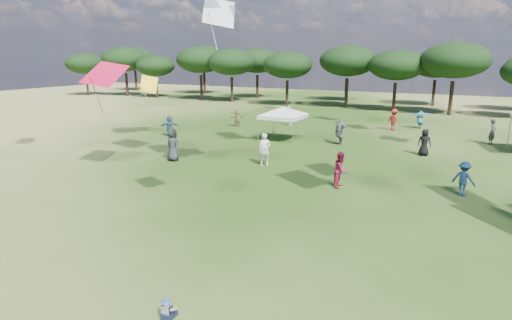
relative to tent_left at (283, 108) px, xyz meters
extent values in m
cylinder|color=black|center=(-42.24, 19.73, -0.85)|extent=(0.35, 0.35, 3.09)
ellipsoid|color=black|center=(-42.24, 19.73, 2.55)|extent=(6.01, 6.01, 3.24)
cylinder|color=black|center=(-35.96, 21.81, -0.65)|extent=(0.40, 0.40, 3.51)
ellipsoid|color=black|center=(-35.96, 21.81, 3.22)|extent=(6.82, 6.82, 3.68)
cylinder|color=black|center=(-30.10, 21.81, -0.94)|extent=(0.33, 0.33, 2.92)
ellipsoid|color=black|center=(-30.10, 21.81, 2.27)|extent=(5.67, 5.67, 3.06)
cylinder|color=black|center=(-22.21, 22.01, -0.65)|extent=(0.40, 0.40, 3.49)
ellipsoid|color=black|center=(-22.21, 22.01, 3.19)|extent=(6.79, 6.79, 3.66)
cylinder|color=black|center=(-17.06, 21.73, -0.74)|extent=(0.38, 0.38, 3.32)
ellipsoid|color=black|center=(-17.06, 21.73, 2.90)|extent=(6.44, 6.44, 3.47)
cylinder|color=black|center=(-8.65, 21.01, -0.83)|extent=(0.36, 0.36, 3.14)
ellipsoid|color=black|center=(-8.65, 21.01, 2.63)|extent=(6.11, 6.11, 3.29)
cylinder|color=black|center=(-1.53, 22.53, -0.67)|extent=(0.40, 0.40, 3.46)
ellipsoid|color=black|center=(-1.53, 22.53, 3.14)|extent=(6.73, 6.73, 3.63)
cylinder|color=black|center=(4.28, 21.35, -0.80)|extent=(0.37, 0.37, 3.21)
ellipsoid|color=black|center=(4.28, 21.35, 2.73)|extent=(6.24, 6.24, 3.36)
cylinder|color=black|center=(10.11, 20.89, -0.62)|extent=(0.41, 0.41, 3.56)
ellipsoid|color=black|center=(10.11, 20.89, 3.29)|extent=(6.91, 6.91, 3.73)
cylinder|color=black|center=(-42.08, 30.51, -0.62)|extent=(0.41, 0.41, 3.56)
ellipsoid|color=black|center=(-42.08, 30.51, 3.30)|extent=(6.92, 6.92, 3.73)
cylinder|color=black|center=(-27.24, 30.27, -0.59)|extent=(0.41, 0.41, 3.62)
ellipsoid|color=black|center=(-27.24, 30.27, 3.39)|extent=(7.03, 7.03, 3.79)
cylinder|color=black|center=(-16.54, 28.28, -0.72)|extent=(0.39, 0.39, 3.37)
ellipsoid|color=black|center=(-16.54, 28.28, 2.99)|extent=(6.54, 6.54, 3.53)
cylinder|color=black|center=(-3.66, 30.03, -0.84)|extent=(0.36, 0.36, 3.11)
ellipsoid|color=black|center=(-3.66, 30.03, 2.58)|extent=(6.05, 6.05, 3.26)
cylinder|color=black|center=(7.68, 29.24, -0.80)|extent=(0.37, 0.37, 3.20)
ellipsoid|color=black|center=(7.68, 29.24, 2.72)|extent=(6.21, 6.21, 3.35)
cylinder|color=gray|center=(-1.36, -1.37, -1.48)|extent=(0.06, 0.06, 1.85)
cylinder|color=gray|center=(1.37, -1.36, -1.48)|extent=(0.06, 0.06, 1.85)
cylinder|color=gray|center=(-1.37, 1.36, -1.48)|extent=(0.06, 0.06, 1.85)
cylinder|color=gray|center=(1.36, 1.37, -1.48)|extent=(0.06, 0.06, 1.85)
cube|color=silver|center=(0.00, 0.00, -0.60)|extent=(2.89, 2.89, 0.25)
pyramid|color=silver|center=(0.00, 0.00, 0.12)|extent=(5.88, 5.88, 0.60)
cylinder|color=gray|center=(14.73, 4.55, -1.26)|extent=(0.06, 0.06, 2.29)
cube|color=black|center=(6.49, -21.60, -2.31)|extent=(0.25, 0.25, 0.18)
cube|color=black|center=(6.40, -21.44, -2.35)|extent=(0.10, 0.22, 0.10)
cube|color=black|center=(6.56, -21.43, -2.35)|extent=(0.10, 0.22, 0.10)
cube|color=white|center=(6.49, -21.60, -2.11)|extent=(0.23, 0.17, 0.23)
cylinder|color=white|center=(6.34, -21.55, -2.11)|extent=(0.09, 0.23, 0.14)
cylinder|color=white|center=(6.63, -21.53, -2.11)|extent=(0.09, 0.23, 0.14)
sphere|color=#E0B293|center=(6.49, -21.60, -1.95)|extent=(0.16, 0.16, 0.16)
cone|color=#5383C3|center=(6.49, -21.60, -1.92)|extent=(0.27, 0.27, 0.03)
cylinder|color=#5383C3|center=(6.49, -21.60, -1.88)|extent=(0.18, 0.18, 0.07)
imported|color=#454649|center=(4.18, 0.47, -1.49)|extent=(1.84, 2.16, 1.83)
imported|color=black|center=(9.91, -0.42, -1.55)|extent=(0.90, 0.65, 1.71)
imported|color=#276476|center=(8.37, 10.40, -1.60)|extent=(1.89, 1.60, 1.60)
imported|color=#333439|center=(13.78, 5.54, -1.50)|extent=(0.63, 0.77, 1.81)
imported|color=navy|center=(12.40, -8.03, -1.61)|extent=(1.16, 0.90, 1.58)
imported|color=olive|center=(-6.13, 3.98, -1.61)|extent=(1.37, 1.37, 1.58)
imported|color=maroon|center=(6.53, 8.34, -1.49)|extent=(1.35, 1.17, 1.82)
imported|color=silver|center=(-2.28, 6.59, -1.52)|extent=(0.76, 0.92, 1.76)
imported|color=silver|center=(2.05, -7.22, -1.46)|extent=(0.82, 0.76, 1.88)
imported|color=navy|center=(-8.56, -2.43, -1.59)|extent=(1.39, 1.41, 1.62)
imported|color=#AB1C44|center=(7.11, -9.29, -1.55)|extent=(0.66, 0.84, 1.71)
imported|color=#282A2D|center=(-3.32, -8.74, -1.44)|extent=(1.04, 0.78, 1.93)
plane|color=yellow|center=(-9.95, -2.93, 1.62)|extent=(1.71, 2.02, 1.49)
plane|color=#BA153B|center=(-4.49, -12.45, 2.85)|extent=(2.43, 2.45, 1.35)
plane|color=silver|center=(1.50, -10.99, 5.71)|extent=(2.09, 2.31, 1.59)
camera|label=1|loc=(12.52, -28.68, 3.77)|focal=30.00mm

